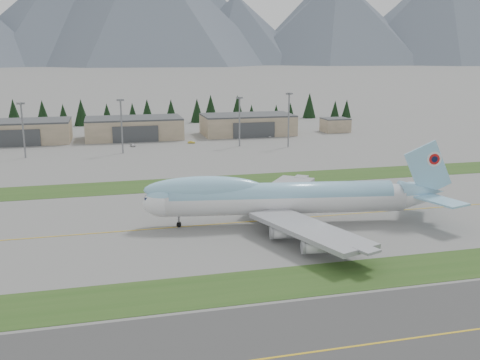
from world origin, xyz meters
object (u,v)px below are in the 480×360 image
object	(u,v)px
hangar_center	(134,128)
hangar_right	(248,124)
service_vehicle_a	(133,146)
hangar_left	(19,132)
service_vehicle_b	(192,143)
boeing_747_freighter	(283,197)
service_vehicle_c	(269,137)

from	to	relation	value
hangar_center	hangar_right	size ratio (longest dim) A/B	1.00
service_vehicle_a	hangar_left	bearing A→B (deg)	138.54
hangar_right	service_vehicle_b	size ratio (longest dim) A/B	13.42
boeing_747_freighter	service_vehicle_a	bearing A→B (deg)	112.24
boeing_747_freighter	hangar_left	size ratio (longest dim) A/B	1.66
boeing_747_freighter	service_vehicle_b	size ratio (longest dim) A/B	22.35
service_vehicle_a	service_vehicle_b	distance (m)	28.13
hangar_left	service_vehicle_c	xyz separation A→B (m)	(123.41, -12.04, -5.39)
hangar_center	service_vehicle_b	xyz separation A→B (m)	(25.94, -22.77, -5.39)
hangar_left	service_vehicle_b	xyz separation A→B (m)	(80.94, -22.77, -5.39)
boeing_747_freighter	service_vehicle_c	distance (m)	147.08
hangar_right	service_vehicle_b	distance (m)	41.32
hangar_center	hangar_left	bearing A→B (deg)	180.00
hangar_left	service_vehicle_a	bearing A→B (deg)	-25.23
hangar_center	hangar_right	world-z (taller)	same
hangar_right	service_vehicle_a	world-z (taller)	hangar_right
service_vehicle_a	hangar_center	bearing A→B (deg)	68.94
hangar_center	service_vehicle_a	distance (m)	25.59
service_vehicle_a	service_vehicle_c	world-z (taller)	service_vehicle_a
hangar_left	service_vehicle_a	size ratio (longest dim) A/B	11.94
boeing_747_freighter	hangar_left	bearing A→B (deg)	127.37
hangar_right	service_vehicle_c	xyz separation A→B (m)	(8.41, -12.04, -5.39)
service_vehicle_c	service_vehicle_a	bearing A→B (deg)	-172.74
boeing_747_freighter	hangar_left	xyz separation A→B (m)	(-83.76, 153.50, -1.52)
hangar_left	service_vehicle_b	distance (m)	84.25
hangar_right	service_vehicle_c	size ratio (longest dim) A/B	13.03
service_vehicle_c	service_vehicle_b	bearing A→B (deg)	-168.92
boeing_747_freighter	service_vehicle_a	xyz separation A→B (m)	(-30.87, 128.58, -6.91)
hangar_center	service_vehicle_b	size ratio (longest dim) A/B	13.42
hangar_right	service_vehicle_b	xyz separation A→B (m)	(-34.06, -22.77, -5.39)
boeing_747_freighter	service_vehicle_c	xyz separation A→B (m)	(39.65, 141.46, -6.91)
hangar_right	service_vehicle_c	distance (m)	15.64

